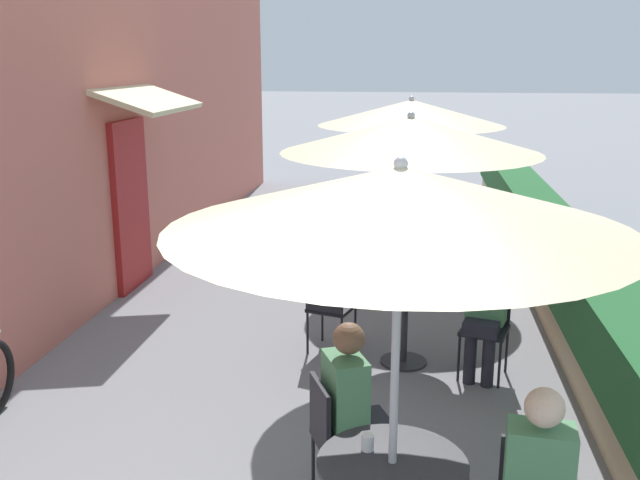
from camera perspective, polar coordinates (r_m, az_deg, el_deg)
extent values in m
cube|color=#C66B5B|center=(9.74, -14.55, 9.65)|extent=(0.24, 14.29, 4.20)
cube|color=maroon|center=(9.16, -14.88, 2.72)|extent=(0.08, 0.96, 2.10)
cube|color=beige|center=(8.89, -13.55, 10.92)|extent=(0.78, 1.80, 0.30)
cube|color=tan|center=(9.41, 17.49, -2.35)|extent=(0.44, 13.29, 0.45)
cube|color=#235B2D|center=(9.28, 17.72, 0.64)|extent=(0.60, 12.63, 0.56)
cylinder|color=#28282D|center=(4.00, 5.81, -17.38)|extent=(0.81, 0.81, 0.02)
cylinder|color=#B7B7BC|center=(3.80, 5.96, -12.10)|extent=(0.04, 0.04, 2.28)
cone|color=beige|center=(3.46, 6.41, 3.34)|extent=(2.31, 2.31, 0.32)
sphere|color=#B7B7BC|center=(3.44, 6.48, 6.08)|extent=(0.07, 0.07, 0.07)
cube|color=black|center=(4.18, 16.85, -17.53)|extent=(0.38, 0.07, 0.42)
cube|color=#4C8456|center=(3.97, 17.09, -17.30)|extent=(0.36, 0.25, 0.50)
sphere|color=beige|center=(3.78, 17.53, -12.66)|extent=(0.20, 0.20, 0.20)
cube|color=black|center=(4.74, 2.23, -15.73)|extent=(0.53, 0.53, 0.04)
cube|color=black|center=(4.59, 0.00, -13.79)|extent=(0.18, 0.36, 0.42)
cylinder|color=black|center=(5.05, 3.56, -16.65)|extent=(0.02, 0.02, 0.45)
cylinder|color=black|center=(4.96, -0.55, -17.28)|extent=(0.02, 0.02, 0.45)
cylinder|color=#23232D|center=(4.84, 4.65, -18.05)|extent=(0.11, 0.11, 0.47)
cylinder|color=#23232D|center=(4.96, 3.96, -17.11)|extent=(0.11, 0.11, 0.47)
cube|color=#23232D|center=(4.72, 3.31, -14.72)|extent=(0.45, 0.42, 0.12)
cube|color=#4C8456|center=(4.58, 2.03, -12.19)|extent=(0.34, 0.40, 0.50)
sphere|color=brown|center=(4.43, 2.32, -7.87)|extent=(0.20, 0.20, 0.20)
cylinder|color=white|center=(4.06, 3.83, -15.85)|extent=(0.07, 0.07, 0.09)
cylinder|color=#28282D|center=(6.95, 6.69, -9.62)|extent=(0.44, 0.44, 0.02)
cylinder|color=#28282D|center=(6.81, 6.78, -6.87)|extent=(0.06, 0.06, 0.72)
cylinder|color=#28282D|center=(6.69, 6.87, -4.01)|extent=(0.81, 0.81, 0.02)
cylinder|color=#B7B7BC|center=(6.57, 6.97, -0.61)|extent=(0.04, 0.04, 2.28)
cone|color=beige|center=(6.38, 7.26, 8.35)|extent=(2.31, 2.31, 0.32)
sphere|color=#B7B7BC|center=(6.37, 7.30, 9.85)|extent=(0.07, 0.07, 0.07)
cube|color=black|center=(7.02, 0.95, -5.41)|extent=(0.50, 0.50, 0.04)
cube|color=black|center=(6.79, 0.34, -4.22)|extent=(0.37, 0.13, 0.42)
cylinder|color=black|center=(7.19, 2.83, -6.84)|extent=(0.02, 0.02, 0.45)
cylinder|color=black|center=(7.32, 0.19, -6.44)|extent=(0.02, 0.02, 0.45)
cylinder|color=black|center=(6.88, 1.74, -7.84)|extent=(0.02, 0.02, 0.45)
cylinder|color=black|center=(7.01, -1.01, -7.39)|extent=(0.02, 0.02, 0.45)
cube|color=black|center=(6.62, 13.02, -7.04)|extent=(0.50, 0.50, 0.04)
cube|color=black|center=(6.72, 13.43, -4.83)|extent=(0.37, 0.13, 0.42)
cylinder|color=black|center=(6.57, 11.04, -9.21)|extent=(0.02, 0.02, 0.45)
cylinder|color=black|center=(6.51, 14.17, -9.62)|extent=(0.02, 0.02, 0.45)
cylinder|color=black|center=(6.90, 11.73, -8.09)|extent=(0.02, 0.02, 0.45)
cylinder|color=black|center=(6.84, 14.71, -8.46)|extent=(0.02, 0.02, 0.45)
cylinder|color=#23232D|center=(6.55, 11.91, -9.25)|extent=(0.11, 0.11, 0.47)
cylinder|color=#23232D|center=(6.52, 13.30, -9.43)|extent=(0.11, 0.11, 0.47)
cube|color=#23232D|center=(6.51, 12.91, -6.66)|extent=(0.39, 0.43, 0.12)
cube|color=#4C8456|center=(6.53, 13.22, -4.28)|extent=(0.39, 0.31, 0.50)
sphere|color=brown|center=(6.40, 13.37, -1.19)|extent=(0.20, 0.20, 0.20)
cylinder|color=#28282D|center=(9.41, 6.89, -3.13)|extent=(0.44, 0.44, 0.02)
cylinder|color=#28282D|center=(9.31, 6.96, -1.03)|extent=(0.06, 0.06, 0.72)
cylinder|color=#28282D|center=(9.22, 7.03, 1.11)|extent=(0.81, 0.81, 0.02)
cylinder|color=#B7B7BC|center=(9.13, 7.10, 3.62)|extent=(0.04, 0.04, 2.28)
cone|color=beige|center=(9.00, 7.31, 10.07)|extent=(2.31, 2.31, 0.32)
sphere|color=#B7B7BC|center=(8.99, 7.34, 11.14)|extent=(0.07, 0.07, 0.07)
cube|color=black|center=(9.23, 2.37, -0.54)|extent=(0.45, 0.45, 0.04)
cube|color=black|center=(9.00, 2.41, 0.44)|extent=(0.38, 0.08, 0.42)
cylinder|color=black|center=(9.47, 3.41, -1.58)|extent=(0.02, 0.02, 0.45)
cylinder|color=black|center=(9.46, 1.23, -1.58)|extent=(0.02, 0.02, 0.45)
cylinder|color=black|center=(9.13, 3.51, -2.20)|extent=(0.02, 0.02, 0.45)
cylinder|color=black|center=(9.12, 1.25, -2.20)|extent=(0.02, 0.02, 0.45)
cube|color=black|center=(9.40, 11.50, -0.56)|extent=(0.45, 0.45, 0.04)
cube|color=black|center=(9.52, 11.36, 0.95)|extent=(0.38, 0.08, 0.42)
cylinder|color=black|center=(9.25, 10.54, -2.19)|extent=(0.02, 0.02, 0.45)
cylinder|color=black|center=(9.32, 12.72, -2.18)|extent=(0.02, 0.02, 0.45)
cylinder|color=black|center=(9.59, 10.18, -1.58)|extent=(0.02, 0.02, 0.45)
cylinder|color=black|center=(9.66, 12.29, -1.58)|extent=(0.02, 0.02, 0.45)
cylinder|color=teal|center=(9.15, 6.50, 1.40)|extent=(0.07, 0.07, 0.09)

